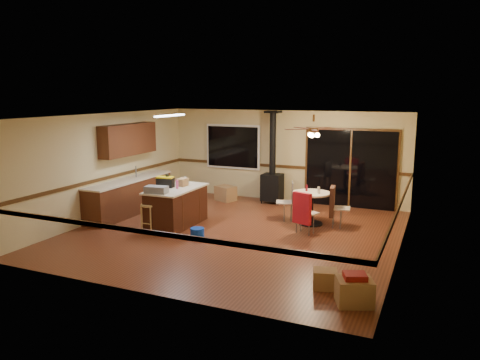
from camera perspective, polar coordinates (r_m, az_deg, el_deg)
The scene contains 35 objects.
floor at distance 10.56m, azimuth -0.65°, elevation -6.42°, with size 7.00×7.00×0.00m, color brown.
ceiling at distance 10.11m, azimuth -0.68°, elevation 7.81°, with size 7.00×7.00×0.00m, color silver.
wall_back at distance 13.49m, azimuth 5.43°, elevation 2.93°, with size 7.00×7.00×0.00m, color #CCBB81.
wall_front at distance 7.28m, azimuth -12.03°, elevation -3.90°, with size 7.00×7.00×0.00m, color #CCBB81.
wall_left at distance 12.10m, azimuth -15.98°, elevation 1.68°, with size 7.00×7.00×0.00m, color #CCBB81.
wall_right at distance 9.41m, azimuth 19.18°, elevation -0.98°, with size 7.00×7.00×0.00m, color #CCBB81.
chair_rail at distance 10.31m, azimuth -0.66°, elevation -1.10°, with size 7.00×7.00×0.08m, color #482B12, non-canonical shape.
window at distance 13.99m, azimuth -0.87°, elevation 4.08°, with size 1.72×0.10×1.32m, color black.
sliding_door at distance 13.02m, azimuth 13.31°, elevation 1.30°, with size 2.52×0.10×2.10m, color black.
lower_cabinets at distance 12.46m, azimuth -13.26°, elevation -2.02°, with size 0.60×3.00×0.86m, color #4F2614.
countertop at distance 12.37m, azimuth -13.34°, elevation 0.02°, with size 0.64×3.04×0.04m, color beige.
upper_cabinets at distance 12.46m, azimuth -13.46°, elevation 4.83°, with size 0.35×2.00×0.80m, color #4F2614.
kitchen_island at distance 11.12m, azimuth -7.74°, elevation -3.23°, with size 0.88×1.68×0.90m.
wood_stove at distance 13.22m, azimuth 3.96°, elevation 0.29°, with size 0.55×0.50×2.52m.
ceiling_fan at distance 10.94m, azimuth 8.93°, elevation 5.87°, with size 0.24×0.24×0.55m.
fluorescent_strip at distance 11.23m, azimuth -8.54°, elevation 7.77°, with size 0.10×1.20×0.04m, color white.
toolbox_grey at distance 10.53m, azimuth -10.17°, elevation -1.16°, with size 0.49×0.27×0.15m, color slate.
toolbox_black at distance 11.14m, azimuth -9.10°, elevation -0.30°, with size 0.40×0.21×0.22m, color black.
toolbox_yellow_lid at distance 11.12m, azimuth -9.12°, elevation 0.33°, with size 0.39×0.21×0.03m, color gold.
box_on_island at distance 11.24m, azimuth -7.06°, elevation -0.26°, with size 0.20×0.27×0.18m, color #997044.
bottle_dark at distance 11.15m, azimuth -8.84°, elevation -0.06°, with size 0.09×0.09×0.31m, color black.
bottle_pink at distance 10.94m, azimuth -7.68°, elevation -0.52°, with size 0.06×0.06×0.20m, color #D84C8C.
bottle_white at distance 11.38m, azimuth -6.70°, elevation -0.10°, with size 0.06×0.06×0.19m, color white.
bar_stool at distance 10.72m, azimuth -11.01°, elevation -4.57°, with size 0.35×0.35×0.64m, color tan.
blue_bucket at distance 10.10m, azimuth -5.22°, elevation -6.53°, with size 0.30×0.30×0.25m, color #0D3BB7.
dining_table at distance 11.21m, azimuth 8.69°, elevation -2.73°, with size 0.90×0.90×0.78m.
glass_red at distance 11.27m, azimuth 8.13°, elevation -0.96°, with size 0.06×0.06×0.15m, color #590C14.
glass_cream at distance 11.05m, azimuth 9.57°, elevation -1.22°, with size 0.07×0.07×0.15m, color beige.
chair_left at distance 11.48m, azimuth 5.97°, elevation -2.05°, with size 0.51×0.51×0.51m.
chair_near at distance 10.36m, azimuth 7.66°, elevation -3.43°, with size 0.55×0.57×0.70m.
chair_right at distance 11.10m, azimuth 11.32°, elevation -2.60°, with size 0.52×0.48×0.70m.
box_under_window at distance 13.57m, azimuth -1.77°, elevation -1.64°, with size 0.54×0.43×0.43m, color #997044.
box_corner_a at distance 7.31m, azimuth 13.76°, elevation -13.07°, with size 0.52×0.44×0.39m, color #997044.
box_corner_b at distance 7.78m, azimuth 10.33°, elevation -11.78°, with size 0.38×0.32×0.30m, color #997044.
box_small_red at distance 7.22m, azimuth 13.85°, elevation -11.32°, with size 0.32×0.27×0.09m, color maroon.
Camera 1 is at (4.13, -9.22, 3.10)m, focal length 35.00 mm.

